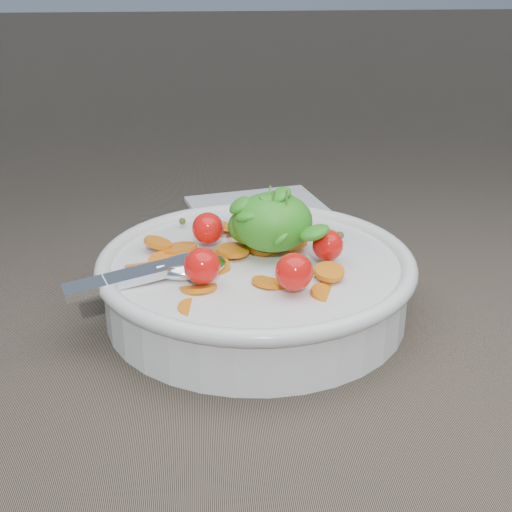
{
  "coord_description": "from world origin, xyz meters",
  "views": [
    {
      "loc": [
        -0.06,
        -0.55,
        0.3
      ],
      "look_at": [
        -0.02,
        0.0,
        0.05
      ],
      "focal_mm": 50.0,
      "sensor_mm": 36.0,
      "label": 1
    }
  ],
  "objects": [
    {
      "name": "bowl",
      "position": [
        -0.02,
        0.0,
        0.03
      ],
      "size": [
        0.29,
        0.27,
        0.12
      ],
      "color": "silver",
      "rests_on": "ground"
    },
    {
      "name": "napkin",
      "position": [
        0.0,
        0.26,
        0.0
      ],
      "size": [
        0.18,
        0.17,
        0.01
      ],
      "primitive_type": "cube",
      "rotation": [
        0.0,
        0.0,
        0.23
      ],
      "color": "silver",
      "rests_on": "ground"
    },
    {
      "name": "ground",
      "position": [
        0.0,
        0.0,
        0.0
      ],
      "size": [
        6.0,
        6.0,
        0.0
      ],
      "primitive_type": "plane",
      "color": "brown",
      "rests_on": "ground"
    }
  ]
}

